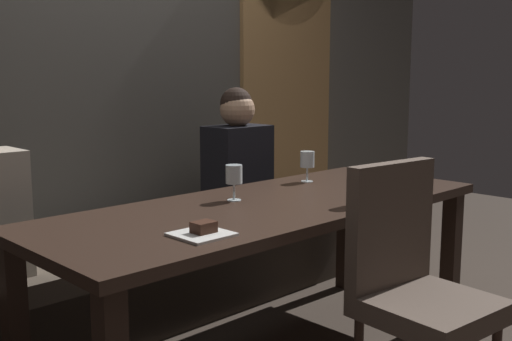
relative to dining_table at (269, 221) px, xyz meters
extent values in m
cube|color=#4C4944|center=(0.00, 1.22, 0.85)|extent=(6.00, 0.12, 3.00)
cube|color=olive|center=(1.35, 1.15, 0.40)|extent=(0.90, 0.05, 2.10)
cube|color=black|center=(1.03, -0.35, -0.30)|extent=(0.08, 0.08, 0.69)
cube|color=black|center=(-1.03, 0.35, -0.30)|extent=(0.08, 0.08, 0.69)
cube|color=black|center=(1.03, 0.35, -0.30)|extent=(0.08, 0.08, 0.69)
cube|color=#302119|center=(0.00, 0.00, 0.07)|extent=(2.20, 0.84, 0.04)
cube|color=#312A23|center=(0.00, 0.70, -0.48)|extent=(2.50, 0.40, 0.35)
cube|color=#473D33|center=(0.00, 0.70, -0.25)|extent=(2.50, 0.44, 0.10)
cube|color=brown|center=(0.02, -0.80, -0.19)|extent=(0.48, 0.48, 0.08)
cube|color=brown|center=(0.04, -0.61, 0.09)|extent=(0.44, 0.10, 0.48)
cube|color=black|center=(0.45, 0.70, 0.08)|extent=(0.36, 0.24, 0.57)
sphere|color=tan|center=(0.45, 0.70, 0.46)|extent=(0.20, 0.20, 0.20)
sphere|color=black|center=(0.45, 0.71, 0.49)|extent=(0.18, 0.18, 0.18)
cylinder|color=silver|center=(0.53, 0.24, 0.09)|extent=(0.06, 0.06, 0.00)
cylinder|color=silver|center=(0.53, 0.24, 0.13)|extent=(0.01, 0.01, 0.07)
cylinder|color=silver|center=(0.53, 0.24, 0.21)|extent=(0.08, 0.08, 0.08)
cylinder|color=silver|center=(0.24, -0.32, 0.09)|extent=(0.06, 0.06, 0.00)
cylinder|color=silver|center=(0.24, -0.32, 0.13)|extent=(0.01, 0.01, 0.07)
cylinder|color=silver|center=(0.24, -0.32, 0.21)|extent=(0.08, 0.08, 0.08)
cylinder|color=gold|center=(0.24, -0.32, 0.19)|extent=(0.07, 0.07, 0.05)
cylinder|color=silver|center=(-0.08, 0.14, 0.09)|extent=(0.06, 0.06, 0.00)
cylinder|color=silver|center=(-0.08, 0.14, 0.13)|extent=(0.01, 0.01, 0.07)
cylinder|color=silver|center=(-0.08, 0.14, 0.21)|extent=(0.08, 0.08, 0.08)
cube|color=white|center=(-0.58, -0.24, 0.09)|extent=(0.19, 0.19, 0.01)
cube|color=#381E14|center=(-0.57, -0.24, 0.12)|extent=(0.08, 0.06, 0.04)
camera|label=1|loc=(-1.93, -1.89, 0.66)|focal=43.15mm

